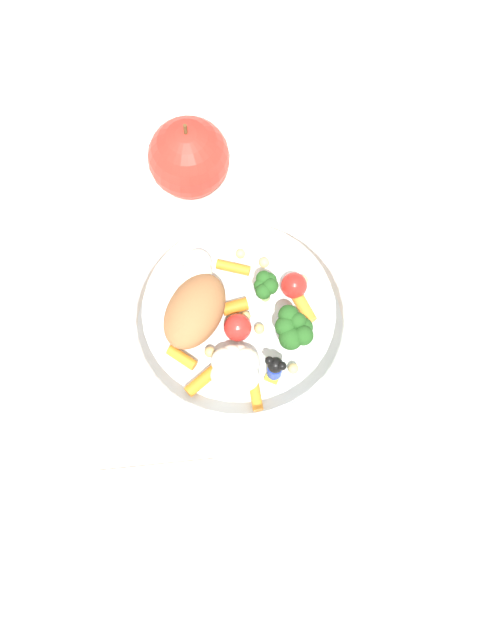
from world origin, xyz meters
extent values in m
plane|color=silver|center=(0.00, 0.00, 0.00)|extent=(2.40, 2.40, 0.00)
cylinder|color=white|center=(0.01, 0.01, 0.00)|extent=(0.20, 0.20, 0.01)
torus|color=white|center=(0.01, 0.01, 0.04)|extent=(0.21, 0.21, 0.01)
ellipsoid|color=#9E663D|center=(-0.03, 0.02, 0.03)|extent=(0.08, 0.09, 0.05)
cylinder|color=#8EB766|center=(0.04, 0.03, 0.02)|extent=(0.01, 0.01, 0.02)
sphere|color=#23561E|center=(0.04, 0.03, 0.04)|extent=(0.01, 0.01, 0.01)
sphere|color=#23561E|center=(0.04, 0.04, 0.04)|extent=(0.01, 0.01, 0.01)
sphere|color=#23561E|center=(0.04, 0.04, 0.04)|extent=(0.02, 0.02, 0.02)
sphere|color=#23561E|center=(0.03, 0.03, 0.04)|extent=(0.01, 0.01, 0.01)
sphere|color=#23561E|center=(0.03, 0.03, 0.04)|extent=(0.02, 0.02, 0.02)
sphere|color=#23561E|center=(0.04, 0.03, 0.04)|extent=(0.02, 0.02, 0.02)
cylinder|color=#8EB766|center=(0.06, -0.01, 0.02)|extent=(0.01, 0.01, 0.02)
sphere|color=#23561E|center=(0.07, -0.01, 0.04)|extent=(0.02, 0.02, 0.02)
sphere|color=#23561E|center=(0.06, -0.01, 0.05)|extent=(0.02, 0.02, 0.02)
sphere|color=#23561E|center=(0.05, 0.00, 0.04)|extent=(0.02, 0.02, 0.02)
sphere|color=#23561E|center=(0.05, -0.01, 0.04)|extent=(0.02, 0.02, 0.02)
sphere|color=#23561E|center=(0.06, -0.02, 0.04)|extent=(0.02, 0.02, 0.02)
sphere|color=#23561E|center=(0.07, -0.02, 0.04)|extent=(0.02, 0.02, 0.02)
sphere|color=silver|center=(0.01, -0.04, 0.02)|extent=(0.03, 0.03, 0.03)
sphere|color=silver|center=(0.01, -0.03, 0.02)|extent=(0.02, 0.02, 0.02)
sphere|color=silver|center=(0.00, -0.03, 0.02)|extent=(0.02, 0.02, 0.02)
sphere|color=silver|center=(-0.01, -0.03, 0.03)|extent=(0.03, 0.03, 0.03)
sphere|color=silver|center=(-0.01, -0.04, 0.02)|extent=(0.02, 0.02, 0.02)
sphere|color=silver|center=(0.00, -0.04, 0.02)|extent=(0.03, 0.03, 0.03)
sphere|color=silver|center=(0.01, -0.05, 0.02)|extent=(0.03, 0.03, 0.03)
sphere|color=white|center=(-0.02, 0.06, 0.02)|extent=(0.02, 0.02, 0.02)
sphere|color=white|center=(-0.03, 0.07, 0.02)|extent=(0.03, 0.03, 0.03)
sphere|color=white|center=(-0.04, 0.06, 0.02)|extent=(0.03, 0.03, 0.03)
sphere|color=white|center=(-0.03, 0.06, 0.02)|extent=(0.03, 0.03, 0.03)
cube|color=yellow|center=(0.04, -0.04, 0.01)|extent=(0.02, 0.02, 0.00)
cylinder|color=#1933B2|center=(0.04, -0.04, 0.02)|extent=(0.02, 0.02, 0.02)
sphere|color=black|center=(0.04, -0.04, 0.04)|extent=(0.01, 0.01, 0.01)
sphere|color=black|center=(0.03, -0.04, 0.04)|extent=(0.01, 0.01, 0.01)
sphere|color=black|center=(0.04, -0.05, 0.04)|extent=(0.01, 0.01, 0.01)
cylinder|color=orange|center=(-0.03, -0.05, 0.01)|extent=(0.03, 0.03, 0.01)
cylinder|color=orange|center=(0.01, 0.07, 0.01)|extent=(0.04, 0.02, 0.01)
cylinder|color=orange|center=(-0.05, -0.02, 0.01)|extent=(0.03, 0.03, 0.01)
cylinder|color=orange|center=(0.02, -0.06, 0.01)|extent=(0.01, 0.03, 0.01)
cylinder|color=orange|center=(0.01, 0.02, 0.01)|extent=(0.03, 0.02, 0.01)
cylinder|color=orange|center=(0.07, 0.02, 0.01)|extent=(0.02, 0.03, 0.01)
sphere|color=red|center=(0.07, 0.04, 0.02)|extent=(0.03, 0.03, 0.03)
sphere|color=red|center=(0.01, 0.00, 0.02)|extent=(0.03, 0.03, 0.03)
sphere|color=#D1B775|center=(0.08, 0.05, 0.01)|extent=(0.01, 0.01, 0.01)
sphere|color=tan|center=(0.02, 0.01, 0.01)|extent=(0.01, 0.01, 0.01)
sphere|color=tan|center=(-0.02, -0.02, 0.01)|extent=(0.01, 0.01, 0.01)
sphere|color=#D1B775|center=(0.04, 0.07, 0.01)|extent=(0.01, 0.01, 0.01)
sphere|color=tan|center=(0.06, -0.04, 0.01)|extent=(0.01, 0.01, 0.01)
sphere|color=tan|center=(0.03, 0.00, 0.01)|extent=(0.01, 0.01, 0.01)
sphere|color=#D1B775|center=(0.02, 0.08, 0.01)|extent=(0.01, 0.01, 0.01)
sphere|color=red|center=(-0.03, 0.18, 0.04)|extent=(0.08, 0.08, 0.08)
cylinder|color=brown|center=(-0.03, 0.18, 0.09)|extent=(0.00, 0.00, 0.01)
cube|color=white|center=(-0.07, -0.19, 0.00)|extent=(0.11, 0.13, 0.01)
camera|label=1|loc=(-0.01, -0.22, 0.64)|focal=39.34mm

